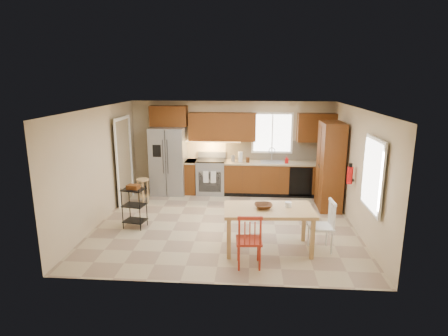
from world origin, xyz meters
The scene contains 33 objects.
floor centered at (0.00, 0.00, 0.00)m, with size 5.50×5.50×0.00m, color tan.
ceiling centered at (0.00, 0.00, 2.50)m, with size 5.50×5.00×0.02m, color silver.
wall_back centered at (0.00, 2.50, 1.25)m, with size 5.50×0.02×2.50m, color #CCB793.
wall_front centered at (0.00, -2.50, 1.25)m, with size 5.50×0.02×2.50m, color #CCB793.
wall_left centered at (-2.75, 0.00, 1.25)m, with size 0.02×5.00×2.50m, color #CCB793.
wall_right centered at (2.75, 0.00, 1.25)m, with size 0.02×5.00×2.50m, color #CCB793.
refrigerator centered at (-1.70, 2.12, 0.91)m, with size 0.92×0.75×1.82m, color gray.
range_stove centered at (-0.55, 2.19, 0.46)m, with size 0.76×0.63×0.92m, color gray.
base_cabinet_narrow centered at (-1.10, 2.20, 0.45)m, with size 0.30×0.60×0.90m, color #572810.
base_cabinet_run centered at (1.29, 2.20, 0.45)m, with size 2.92×0.60×0.90m, color #572810.
dishwasher centered at (1.85, 1.91, 0.45)m, with size 0.60×0.02×0.78m, color black.
backsplash centered at (1.29, 2.48, 1.18)m, with size 2.92×0.03×0.55m, color #C3B293.
upper_over_fridge centered at (-1.70, 2.33, 2.10)m, with size 1.00×0.35×0.55m, color #57260E.
upper_left_block centered at (-0.25, 2.33, 1.83)m, with size 1.80×0.35×0.75m, color #57260E.
upper_right_block centered at (2.25, 2.33, 1.83)m, with size 1.00×0.35×0.75m, color #57260E.
window_back centered at (1.10, 2.48, 1.65)m, with size 1.12×0.04×1.12m, color white.
sink centered at (1.10, 2.20, 0.86)m, with size 0.62×0.46×0.16m, color gray.
undercab_glow centered at (-0.55, 2.30, 1.43)m, with size 1.60×0.30×0.01m, color #FFBF66.
soap_bottle centered at (1.48, 2.10, 1.00)m, with size 0.09×0.09×0.19m, color red.
paper_towel centered at (0.25, 2.15, 1.04)m, with size 0.12×0.12×0.28m, color silver.
canister_steel centered at (0.05, 2.15, 0.99)m, with size 0.11×0.11×0.18m, color gray.
canister_wood centered at (0.45, 2.12, 0.97)m, with size 0.10×0.10×0.14m, color #4A2813.
pantry centered at (2.43, 1.20, 1.05)m, with size 0.50×0.95×2.10m, color #572810.
fire_extinguisher centered at (2.63, 0.15, 1.10)m, with size 0.12×0.12×0.36m, color red.
window_right centered at (2.68, -1.15, 1.45)m, with size 0.04×1.02×1.32m, color white.
doorway centered at (-2.67, 1.30, 1.05)m, with size 0.04×0.95×2.10m, color #8C7A59.
dining_table centered at (0.88, -1.21, 0.39)m, with size 1.62×0.91×0.79m, color tan, non-canonical shape.
chair_red centered at (0.53, -1.86, 0.47)m, with size 0.44×0.44×0.95m, color #A02818, non-canonical shape.
chair_white centered at (1.83, -1.16, 0.47)m, with size 0.44×0.44×0.95m, color silver, non-canonical shape.
table_bowl centered at (0.78, -1.21, 0.80)m, with size 0.33×0.33×0.08m, color #4A2813.
table_jar centered at (1.23, -1.11, 0.83)m, with size 0.12×0.12×0.14m, color silver.
bar_stool centered at (-2.17, 1.20, 0.32)m, with size 0.31×0.31×0.64m, color tan, non-canonical shape.
utility_cart centered at (-1.90, -0.36, 0.44)m, with size 0.44×0.35×0.89m, color black, non-canonical shape.
Camera 1 is at (0.54, -7.67, 3.11)m, focal length 30.00 mm.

